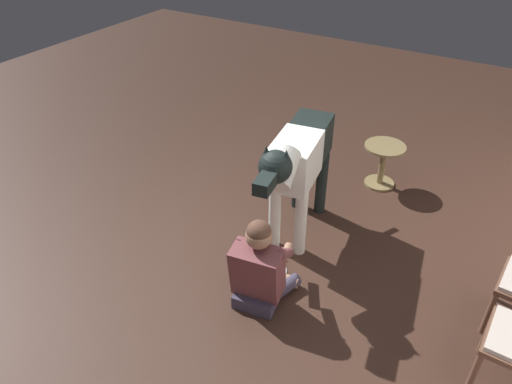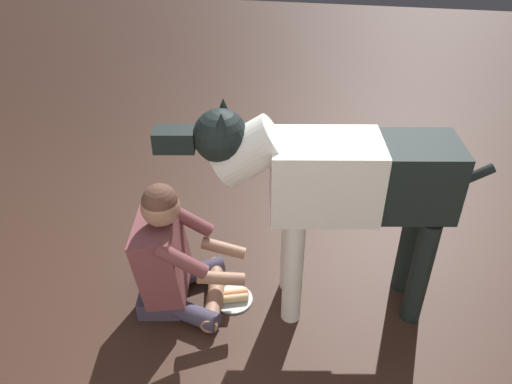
{
  "view_description": "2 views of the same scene",
  "coord_description": "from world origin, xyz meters",
  "px_view_note": "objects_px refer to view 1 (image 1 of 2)",
  "views": [
    {
      "loc": [
        2.91,
        1.89,
        3.04
      ],
      "look_at": [
        0.09,
        0.19,
        0.77
      ],
      "focal_mm": 33.93,
      "sensor_mm": 36.0,
      "label": 1
    },
    {
      "loc": [
        -0.36,
        2.51,
        2.28
      ],
      "look_at": [
        0.0,
        0.28,
        0.72
      ],
      "focal_mm": 35.96,
      "sensor_mm": 36.0,
      "label": 2
    }
  ],
  "objects_px": {
    "hot_dog_on_plate": "(274,269)",
    "large_dog": "(297,162)",
    "person_sitting_on_floor": "(260,268)",
    "round_side_table": "(383,161)"
  },
  "relations": [
    {
      "from": "person_sitting_on_floor",
      "to": "round_side_table",
      "type": "relative_size",
      "value": 1.66
    },
    {
      "from": "hot_dog_on_plate",
      "to": "large_dog",
      "type": "bearing_deg",
      "value": -171.01
    },
    {
      "from": "person_sitting_on_floor",
      "to": "round_side_table",
      "type": "xyz_separation_m",
      "value": [
        -2.19,
        0.28,
        -0.04
      ]
    },
    {
      "from": "person_sitting_on_floor",
      "to": "large_dog",
      "type": "bearing_deg",
      "value": -171.01
    },
    {
      "from": "hot_dog_on_plate",
      "to": "round_side_table",
      "type": "xyz_separation_m",
      "value": [
        -1.85,
        0.33,
        0.27
      ]
    },
    {
      "from": "large_dog",
      "to": "hot_dog_on_plate",
      "type": "relative_size",
      "value": 7.17
    },
    {
      "from": "round_side_table",
      "to": "person_sitting_on_floor",
      "type": "bearing_deg",
      "value": -7.22
    },
    {
      "from": "person_sitting_on_floor",
      "to": "large_dog",
      "type": "height_order",
      "value": "large_dog"
    },
    {
      "from": "large_dog",
      "to": "hot_dog_on_plate",
      "type": "distance_m",
      "value": 0.98
    },
    {
      "from": "large_dog",
      "to": "round_side_table",
      "type": "height_order",
      "value": "large_dog"
    }
  ]
}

